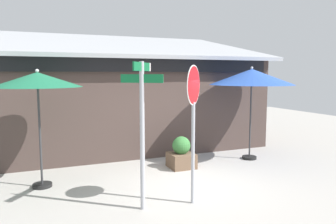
{
  "coord_description": "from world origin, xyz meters",
  "views": [
    {
      "loc": [
        -3.41,
        -6.86,
        2.62
      ],
      "look_at": [
        -0.08,
        1.2,
        1.6
      ],
      "focal_mm": 34.88,
      "sensor_mm": 36.0,
      "label": 1
    }
  ],
  "objects_px": {
    "street_sign_post": "(142,120)",
    "patio_umbrella_royal_blue_center": "(252,77)",
    "stop_sign": "(193,108)",
    "patio_umbrella_forest_green_left": "(37,81)",
    "sidewalk_planter": "(181,154)"
  },
  "relations": [
    {
      "from": "street_sign_post",
      "to": "patio_umbrella_royal_blue_center",
      "type": "xyz_separation_m",
      "value": [
        4.22,
        2.34,
        0.77
      ]
    },
    {
      "from": "patio_umbrella_royal_blue_center",
      "to": "street_sign_post",
      "type": "bearing_deg",
      "value": -151.0
    },
    {
      "from": "stop_sign",
      "to": "patio_umbrella_royal_blue_center",
      "type": "distance_m",
      "value": 4.06
    },
    {
      "from": "stop_sign",
      "to": "patio_umbrella_royal_blue_center",
      "type": "bearing_deg",
      "value": 37.44
    },
    {
      "from": "patio_umbrella_forest_green_left",
      "to": "patio_umbrella_royal_blue_center",
      "type": "distance_m",
      "value": 6.02
    },
    {
      "from": "patio_umbrella_forest_green_left",
      "to": "sidewalk_planter",
      "type": "relative_size",
      "value": 3.08
    },
    {
      "from": "stop_sign",
      "to": "sidewalk_planter",
      "type": "height_order",
      "value": "stop_sign"
    },
    {
      "from": "street_sign_post",
      "to": "sidewalk_planter",
      "type": "xyz_separation_m",
      "value": [
        1.87,
        2.28,
        -1.37
      ]
    },
    {
      "from": "stop_sign",
      "to": "patio_umbrella_royal_blue_center",
      "type": "relative_size",
      "value": 0.99
    },
    {
      "from": "street_sign_post",
      "to": "patio_umbrella_royal_blue_center",
      "type": "distance_m",
      "value": 4.89
    },
    {
      "from": "stop_sign",
      "to": "patio_umbrella_royal_blue_center",
      "type": "xyz_separation_m",
      "value": [
        3.2,
        2.45,
        0.56
      ]
    },
    {
      "from": "patio_umbrella_royal_blue_center",
      "to": "stop_sign",
      "type": "bearing_deg",
      "value": -142.56
    },
    {
      "from": "street_sign_post",
      "to": "patio_umbrella_forest_green_left",
      "type": "relative_size",
      "value": 1.05
    },
    {
      "from": "street_sign_post",
      "to": "stop_sign",
      "type": "bearing_deg",
      "value": -5.88
    },
    {
      "from": "sidewalk_planter",
      "to": "street_sign_post",
      "type": "bearing_deg",
      "value": -129.38
    }
  ]
}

